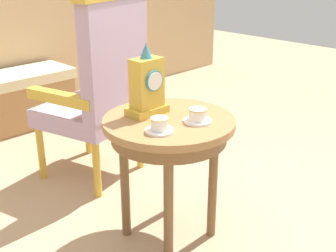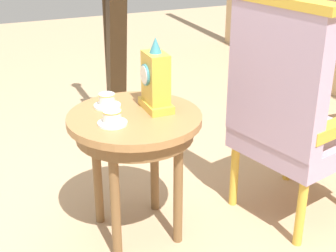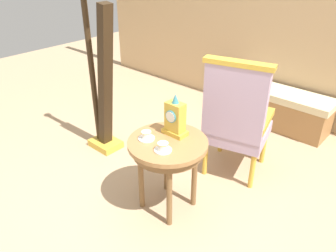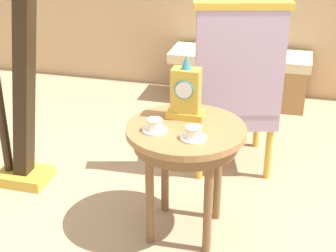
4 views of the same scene
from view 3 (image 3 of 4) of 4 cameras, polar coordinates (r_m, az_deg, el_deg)
ground_plane at (r=2.89m, az=-1.72°, el=-12.93°), size 10.00×10.00×0.00m
side_table at (r=2.53m, az=-0.04°, el=-4.23°), size 0.61×0.61×0.63m
teacup_left at (r=2.50m, az=-3.74°, el=-1.69°), size 0.13×0.13×0.06m
teacup_right at (r=2.36m, az=-0.88°, el=-3.69°), size 0.13×0.13×0.06m
mantel_clock at (r=2.51m, az=1.22°, el=1.27°), size 0.19×0.11×0.34m
armchair at (r=2.94m, az=11.70°, el=1.34°), size 0.66×0.65×1.14m
harp at (r=3.32m, az=-11.32°, el=6.39°), size 0.40×0.24×1.71m
window_bench at (r=4.12m, az=18.56°, el=2.93°), size 1.19×0.40×0.44m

